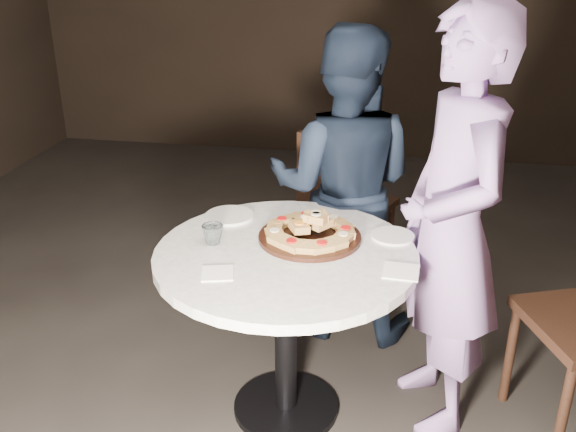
{
  "coord_description": "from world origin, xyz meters",
  "views": [
    {
      "loc": [
        0.36,
        -2.35,
        1.92
      ],
      "look_at": [
        -0.04,
        -0.09,
        0.91
      ],
      "focal_mm": 40.0,
      "sensor_mm": 36.0,
      "label": 1
    }
  ],
  "objects_px": {
    "serving_board": "(310,237)",
    "table": "(286,283)",
    "focaccia_pile": "(310,229)",
    "diner_teal": "(451,230)",
    "water_glass": "(213,234)",
    "diner_navy": "(343,187)",
    "chair_far": "(342,199)"
  },
  "relations": [
    {
      "from": "serving_board",
      "to": "table",
      "type": "bearing_deg",
      "value": -121.64
    },
    {
      "from": "table",
      "to": "focaccia_pile",
      "type": "bearing_deg",
      "value": 58.66
    },
    {
      "from": "table",
      "to": "serving_board",
      "type": "xyz_separation_m",
      "value": [
        0.08,
        0.12,
        0.15
      ]
    },
    {
      "from": "table",
      "to": "diner_teal",
      "type": "bearing_deg",
      "value": 10.95
    },
    {
      "from": "focaccia_pile",
      "to": "water_glass",
      "type": "xyz_separation_m",
      "value": [
        -0.38,
        -0.11,
        -0.01
      ]
    },
    {
      "from": "diner_teal",
      "to": "diner_navy",
      "type": "bearing_deg",
      "value": -159.58
    },
    {
      "from": "serving_board",
      "to": "chair_far",
      "type": "height_order",
      "value": "chair_far"
    },
    {
      "from": "serving_board",
      "to": "focaccia_pile",
      "type": "distance_m",
      "value": 0.04
    },
    {
      "from": "diner_navy",
      "to": "table",
      "type": "bearing_deg",
      "value": 81.22
    },
    {
      "from": "table",
      "to": "water_glass",
      "type": "relative_size",
      "value": 12.91
    },
    {
      "from": "serving_board",
      "to": "focaccia_pile",
      "type": "bearing_deg",
      "value": 70.4
    },
    {
      "from": "water_glass",
      "to": "chair_far",
      "type": "relative_size",
      "value": 0.09
    },
    {
      "from": "table",
      "to": "focaccia_pile",
      "type": "height_order",
      "value": "focaccia_pile"
    },
    {
      "from": "serving_board",
      "to": "diner_navy",
      "type": "xyz_separation_m",
      "value": [
        0.07,
        0.6,
        -0.01
      ]
    },
    {
      "from": "water_glass",
      "to": "diner_navy",
      "type": "bearing_deg",
      "value": 57.3
    },
    {
      "from": "water_glass",
      "to": "chair_far",
      "type": "distance_m",
      "value": 1.24
    },
    {
      "from": "chair_far",
      "to": "diner_teal",
      "type": "bearing_deg",
      "value": 138.23
    },
    {
      "from": "table",
      "to": "chair_far",
      "type": "distance_m",
      "value": 1.17
    },
    {
      "from": "serving_board",
      "to": "diner_navy",
      "type": "bearing_deg",
      "value": 82.89
    },
    {
      "from": "diner_navy",
      "to": "diner_teal",
      "type": "relative_size",
      "value": 0.9
    },
    {
      "from": "diner_navy",
      "to": "diner_teal",
      "type": "xyz_separation_m",
      "value": [
        0.48,
        -0.6,
        0.09
      ]
    },
    {
      "from": "table",
      "to": "diner_teal",
      "type": "relative_size",
      "value": 0.64
    },
    {
      "from": "focaccia_pile",
      "to": "water_glass",
      "type": "relative_size",
      "value": 4.39
    },
    {
      "from": "table",
      "to": "serving_board",
      "type": "relative_size",
      "value": 2.64
    },
    {
      "from": "focaccia_pile",
      "to": "water_glass",
      "type": "height_order",
      "value": "focaccia_pile"
    },
    {
      "from": "focaccia_pile",
      "to": "chair_far",
      "type": "bearing_deg",
      "value": 87.92
    },
    {
      "from": "table",
      "to": "water_glass",
      "type": "bearing_deg",
      "value": 176.4
    },
    {
      "from": "table",
      "to": "serving_board",
      "type": "bearing_deg",
      "value": 58.36
    },
    {
      "from": "table",
      "to": "focaccia_pile",
      "type": "relative_size",
      "value": 2.94
    },
    {
      "from": "chair_far",
      "to": "diner_navy",
      "type": "relative_size",
      "value": 0.6
    },
    {
      "from": "water_glass",
      "to": "diner_teal",
      "type": "distance_m",
      "value": 0.94
    },
    {
      "from": "chair_far",
      "to": "table",
      "type": "bearing_deg",
      "value": 105.99
    }
  ]
}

